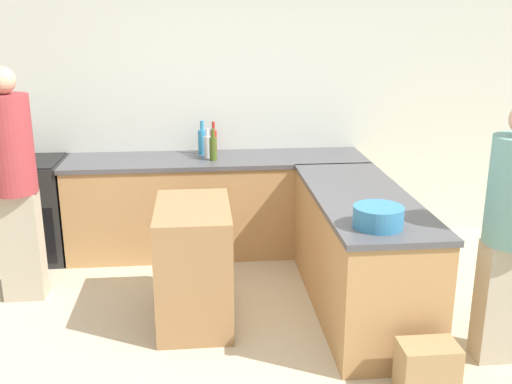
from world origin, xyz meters
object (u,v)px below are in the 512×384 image
Objects in this scene: olive_oil_bottle at (213,148)px; dish_soap_bottle at (202,141)px; island_table at (194,264)px; mixing_bowl at (378,217)px; hot_sauce_bottle at (214,141)px; range_oven at (31,210)px; paper_bag at (427,370)px; vinegar_bottle_clear at (207,146)px; person_by_range at (13,178)px.

olive_oil_bottle is 0.91× the size of dish_soap_bottle.
dish_soap_bottle reaches higher than olive_oil_bottle.
dish_soap_bottle is at bearing 86.45° from island_table.
island_table is at bearing 152.19° from mixing_bowl.
olive_oil_bottle is at bearing -92.76° from hot_sauce_bottle.
island_table is 1.62m from hot_sauce_bottle.
range_oven reaches higher than paper_bag.
olive_oil_bottle is at bearing -3.40° from range_oven.
island_table reaches higher than paper_bag.
person_by_range is (-1.46, -0.85, -0.02)m from vinegar_bottle_clear.
vinegar_bottle_clear is (-1.00, 1.93, 0.04)m from mixing_bowl.
dish_soap_bottle reaches higher than range_oven.
person_by_range is at bearing 149.93° from paper_bag.
hot_sauce_bottle is (0.19, 1.50, 0.58)m from island_table.
olive_oil_bottle reaches higher than range_oven.
olive_oil_bottle is at bearing 116.85° from paper_bag.
paper_bag is (1.24, -2.52, -0.85)m from dish_soap_bottle.
person_by_range is (-1.32, 0.48, 0.54)m from island_table.
range_oven is 1.76m from hot_sauce_bottle.
paper_bag is (0.20, -0.46, -0.79)m from mixing_bowl.
range_oven is at bearing 143.56° from mixing_bowl.
person_by_range is at bearing -153.81° from olive_oil_bottle.
vinegar_bottle_clear is (-0.06, -0.17, -0.01)m from hot_sauce_bottle.
range_oven is 0.50× the size of person_by_range.
vinegar_bottle_clear is at bearing 117.43° from mixing_bowl.
olive_oil_bottle reaches higher than mixing_bowl.
hot_sauce_bottle reaches higher than range_oven.
paper_bag is at bearing -63.15° from olive_oil_bottle.
olive_oil_bottle is (-0.01, -0.28, -0.00)m from hot_sauce_bottle.
vinegar_bottle_clear reaches higher than mixing_bowl.
paper_bag is at bearing -66.53° from mixing_bowl.
olive_oil_bottle is (-0.95, 1.82, 0.05)m from mixing_bowl.
island_table is 3.24× the size of vinegar_bottle_clear.
vinegar_bottle_clear is (0.13, 1.33, 0.56)m from island_table.
hot_sauce_bottle is 1.04× the size of olive_oil_bottle.
hot_sauce_bottle is 0.17× the size of person_by_range.
dish_soap_bottle is 2.93m from paper_bag.
paper_bag is at bearing -65.97° from hot_sauce_bottle.
paper_bag is (1.20, -2.39, -0.83)m from vinegar_bottle_clear.
range_oven is at bearing -179.48° from vinegar_bottle_clear.
hot_sauce_bottle is (-0.94, 2.10, 0.05)m from mixing_bowl.
vinegar_bottle_clear is at bearing 30.33° from person_by_range.
dish_soap_bottle reaches higher than hot_sauce_bottle.
hot_sauce_bottle is 0.18m from vinegar_bottle_clear.
mixing_bowl reaches higher than paper_bag.
vinegar_bottle_clear reaches higher than paper_bag.
vinegar_bottle_clear is (1.59, 0.01, 0.55)m from range_oven.
person_by_range is at bearing -80.71° from range_oven.
range_oven is 1.68m from vinegar_bottle_clear.
dish_soap_bottle is 1.72m from person_by_range.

